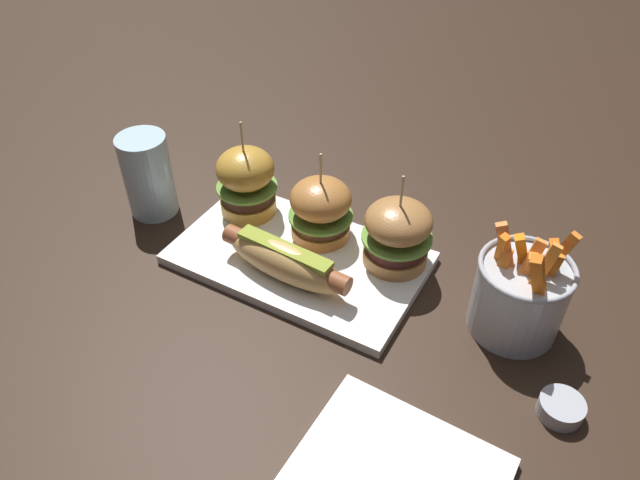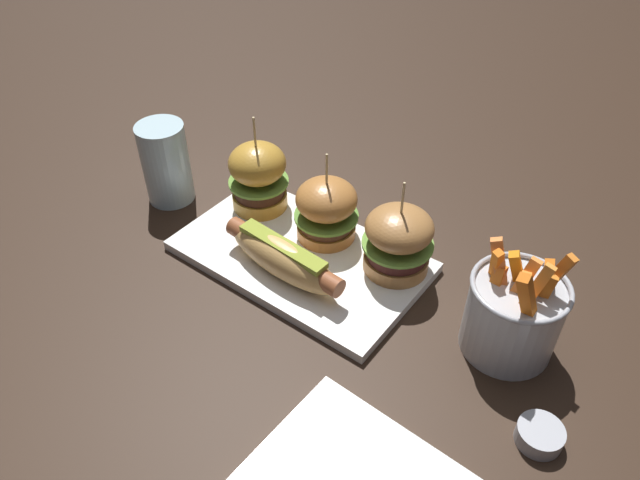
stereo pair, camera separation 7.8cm
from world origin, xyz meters
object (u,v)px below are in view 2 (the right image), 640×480
platter_main (301,256)px  slider_left (258,176)px  hot_dog (283,257)px  sauce_ramekin (540,435)px  slider_right (398,240)px  water_glass (166,163)px  slider_center (326,209)px  fries_bucket (513,313)px

platter_main → slider_left: slider_left is taller
slider_left → platter_main: bearing=-22.7°
platter_main → hot_dog: hot_dog is taller
slider_left → sauce_ramekin: slider_left is taller
slider_right → sauce_ramekin: size_ratio=2.81×
hot_dog → slider_left: 0.15m
hot_dog → slider_left: (-0.12, 0.09, 0.03)m
slider_left → water_glass: slider_left is taller
hot_dog → water_glass: (-0.26, 0.04, 0.02)m
hot_dog → slider_center: slider_center is taller
fries_bucket → water_glass: (-0.54, -0.04, 0.01)m
hot_dog → fries_bucket: (0.28, 0.07, 0.01)m
slider_left → fries_bucket: (0.40, -0.02, -0.01)m
slider_left → slider_center: 0.12m
fries_bucket → water_glass: 0.54m
platter_main → fries_bucket: (0.29, 0.03, 0.05)m
slider_left → slider_center: bearing=2.1°
slider_left → slider_center: size_ratio=1.11×
slider_right → fries_bucket: size_ratio=0.90×
slider_right → water_glass: slider_right is taller
platter_main → water_glass: (-0.25, -0.01, 0.06)m
slider_left → slider_right: slider_left is taller
water_glass → fries_bucket: bearing=3.8°
water_glass → platter_main: bearing=1.4°
sauce_ramekin → water_glass: water_glass is taller
platter_main → fries_bucket: fries_bucket is taller
slider_right → slider_center: bearing=-179.3°
hot_dog → sauce_ramekin: size_ratio=3.89×
hot_dog → sauce_ramekin: bearing=-3.9°
slider_right → slider_left: bearing=-178.6°
platter_main → slider_center: size_ratio=2.51×
platter_main → sauce_ramekin: size_ratio=6.89×
hot_dog → platter_main: bearing=99.2°
fries_bucket → sauce_ramekin: bearing=-50.6°
hot_dog → fries_bucket: 0.29m
water_glass → slider_left: bearing=21.5°
platter_main → fries_bucket: 0.29m
hot_dog → sauce_ramekin: (0.36, -0.02, -0.03)m
hot_dog → water_glass: size_ratio=1.50×
slider_left → hot_dog: bearing=-37.1°
fries_bucket → hot_dog: bearing=-165.3°
slider_right → sauce_ramekin: bearing=-26.2°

